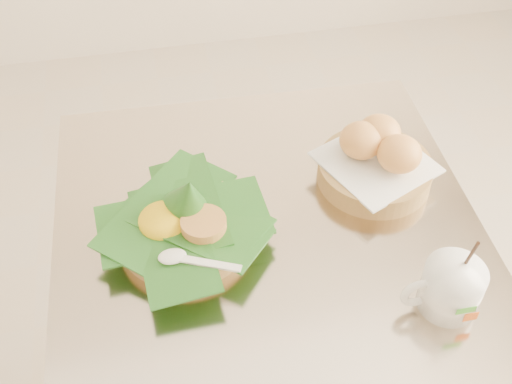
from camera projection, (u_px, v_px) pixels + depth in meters
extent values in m
cylinder|color=gray|center=(265.00, 345.00, 1.33)|extent=(0.07, 0.07, 0.69)
cube|color=beige|center=(267.00, 229.00, 1.07)|extent=(0.72, 0.72, 0.03)
cylinder|color=#A98048|center=(185.00, 228.00, 1.03)|extent=(0.22, 0.22, 0.04)
cone|color=#235418|center=(187.00, 197.00, 0.99)|extent=(0.12, 0.13, 0.11)
ellipsoid|color=yellow|center=(164.00, 221.00, 1.01)|extent=(0.08, 0.08, 0.05)
cylinder|color=#CC9347|center=(204.00, 224.00, 0.99)|extent=(0.07, 0.07, 0.02)
cylinder|color=#A98048|center=(374.00, 171.00, 1.12)|extent=(0.20, 0.20, 0.04)
cube|color=white|center=(376.00, 162.00, 1.11)|extent=(0.22, 0.22, 0.01)
ellipsoid|color=orange|center=(361.00, 140.00, 1.10)|extent=(0.08, 0.08, 0.06)
ellipsoid|color=orange|center=(399.00, 154.00, 1.07)|extent=(0.08, 0.08, 0.06)
ellipsoid|color=orange|center=(379.00, 133.00, 1.11)|extent=(0.08, 0.08, 0.06)
cylinder|color=white|center=(451.00, 288.00, 0.92)|extent=(0.09, 0.09, 0.08)
torus|color=white|center=(419.00, 293.00, 0.91)|extent=(0.06, 0.01, 0.06)
cylinder|color=#492D15|center=(457.00, 273.00, 0.90)|extent=(0.08, 0.08, 0.01)
cylinder|color=black|center=(469.00, 258.00, 0.89)|extent=(0.02, 0.04, 0.11)
cube|color=green|center=(466.00, 311.00, 0.89)|extent=(0.03, 0.00, 0.01)
cube|color=orange|center=(471.00, 317.00, 0.90)|extent=(0.02, 0.00, 0.02)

